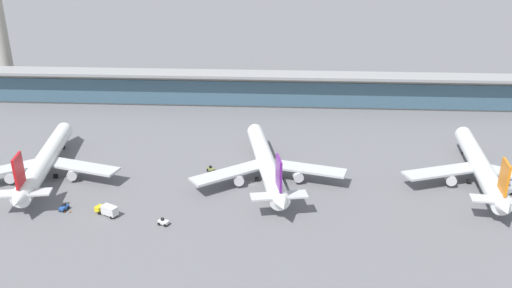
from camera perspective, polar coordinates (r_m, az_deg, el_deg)
ground_plane at (r=164.93m, az=-0.29°, el=-4.42°), size 1200.00×1200.00×0.00m
airliner_left_stand at (r=181.17m, az=-22.14°, el=-1.74°), size 49.04×64.47×17.22m
airliner_centre_stand at (r=166.45m, az=1.14°, el=-2.09°), size 48.89×64.36×17.22m
airliner_right_stand at (r=178.56m, az=23.37°, el=-2.28°), size 49.47×64.69×17.22m
service_truck_near_nose_yellow at (r=152.83m, az=-15.93°, el=-6.96°), size 7.53×5.45×3.10m
service_truck_under_wing_olive at (r=173.44m, az=-4.95°, el=-2.78°), size 3.21×3.24×2.05m
service_truck_on_taxiway_white at (r=145.20m, az=-10.10°, el=-8.41°), size 3.27×2.57×2.05m
service_truck_at_far_stand_blue at (r=159.65m, az=-20.27°, el=-6.54°), size 2.37×3.20×2.05m
terminal_building at (r=237.57m, az=0.97°, el=6.11°), size 264.62×12.80×15.20m
safety_cone_delta at (r=158.29m, az=-19.68°, el=-6.95°), size 0.62×0.62×0.70m
safety_cone_echo at (r=158.76m, az=-20.24°, el=-6.94°), size 0.62×0.62×0.70m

